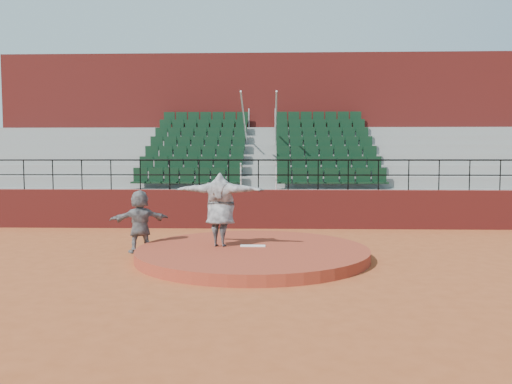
# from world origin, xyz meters

# --- Properties ---
(ground) EXTENTS (90.00, 90.00, 0.00)m
(ground) POSITION_xyz_m (0.00, 0.00, 0.00)
(ground) COLOR #A24B24
(ground) RESTS_ON ground
(pitchers_mound) EXTENTS (5.50, 5.50, 0.25)m
(pitchers_mound) POSITION_xyz_m (0.00, 0.00, 0.12)
(pitchers_mound) COLOR #973621
(pitchers_mound) RESTS_ON ground
(pitching_rubber) EXTENTS (0.60, 0.15, 0.03)m
(pitching_rubber) POSITION_xyz_m (0.00, 0.15, 0.27)
(pitching_rubber) COLOR white
(pitching_rubber) RESTS_ON pitchers_mound
(boundary_wall) EXTENTS (24.00, 0.30, 1.30)m
(boundary_wall) POSITION_xyz_m (0.00, 5.00, 0.65)
(boundary_wall) COLOR maroon
(boundary_wall) RESTS_ON ground
(wall_railing) EXTENTS (24.04, 0.05, 1.03)m
(wall_railing) POSITION_xyz_m (0.00, 5.00, 2.03)
(wall_railing) COLOR black
(wall_railing) RESTS_ON boundary_wall
(seating_deck) EXTENTS (24.00, 5.97, 4.63)m
(seating_deck) POSITION_xyz_m (0.00, 8.64, 1.45)
(seating_deck) COLOR gray
(seating_deck) RESTS_ON ground
(press_box_facade) EXTENTS (24.00, 3.00, 7.10)m
(press_box_facade) POSITION_xyz_m (0.00, 12.60, 3.55)
(press_box_facade) COLOR maroon
(press_box_facade) RESTS_ON ground
(pitcher) EXTENTS (2.24, 0.93, 1.77)m
(pitcher) POSITION_xyz_m (-0.79, 0.18, 1.14)
(pitcher) COLOR black
(pitcher) RESTS_ON pitchers_mound
(fielder) EXTENTS (1.53, 0.97, 1.58)m
(fielder) POSITION_xyz_m (-2.86, 0.63, 0.79)
(fielder) COLOR black
(fielder) RESTS_ON ground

